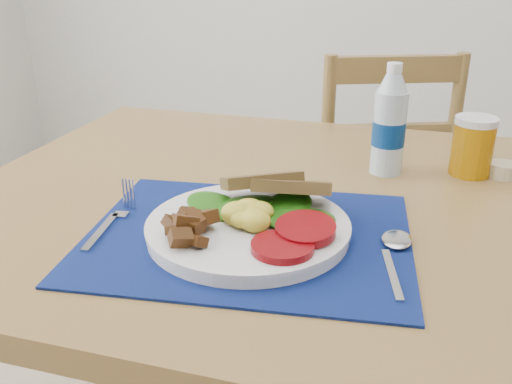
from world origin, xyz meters
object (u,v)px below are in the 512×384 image
water_bottle (389,126)px  juice_glass (473,148)px  chair_far (376,165)px  breakfast_plate (243,223)px

water_bottle → juice_glass: water_bottle is taller
chair_far → breakfast_plate: chair_far is taller
breakfast_plate → juice_glass: bearing=25.7°
breakfast_plate → chair_far: bearing=60.2°
breakfast_plate → juice_glass: 0.48m
chair_far → juice_glass: (0.20, -0.54, 0.25)m
chair_far → water_bottle: size_ratio=5.36×
breakfast_plate → water_bottle: 0.37m
chair_far → breakfast_plate: size_ratio=3.77×
breakfast_plate → water_bottle: bearing=39.6°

